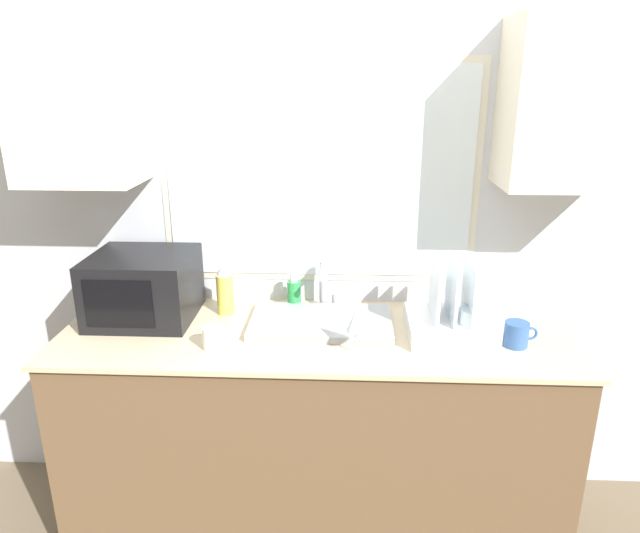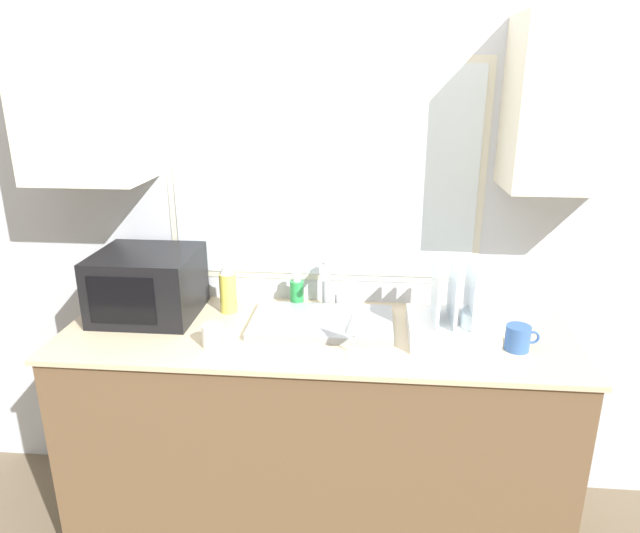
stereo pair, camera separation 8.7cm
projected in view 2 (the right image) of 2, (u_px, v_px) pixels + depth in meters
The scene contains 11 objects.
countertop at pixel (316, 431), 2.39m from camera, with size 2.00×0.68×0.92m.
wall_back at pixel (323, 200), 2.40m from camera, with size 6.00×0.38×2.60m.
sink_basin at pixel (322, 322), 2.28m from camera, with size 0.56×0.34×0.03m.
faucet at pixel (327, 282), 2.41m from camera, with size 0.08×0.18×0.21m.
microwave at pixel (148, 284), 2.36m from camera, with size 0.41×0.38×0.27m.
dish_rack at pixel (453, 322), 2.17m from camera, with size 0.32×0.32×0.29m.
spray_bottle at pixel (228, 287), 2.39m from camera, with size 0.07×0.07×0.23m.
soap_bottle at pixel (297, 293), 2.45m from camera, with size 0.06×0.06×0.16m.
mug_near_sink at pixel (213, 336), 2.10m from camera, with size 0.11×0.07×0.08m.
wine_glass at pixel (354, 322), 2.01m from camera, with size 0.07×0.07×0.18m.
mug_by_rack at pixel (518, 338), 2.08m from camera, with size 0.12×0.09×0.09m.
Camera 2 is at (0.20, -1.71, 1.88)m, focal length 32.00 mm.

